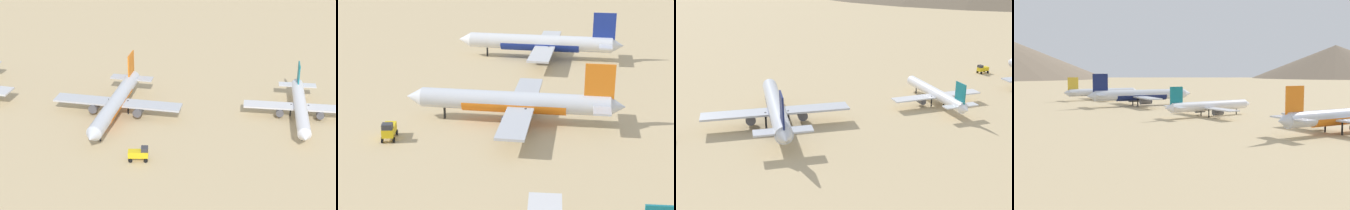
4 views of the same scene
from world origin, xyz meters
The scene contains 6 objects.
ground_plane centered at (0.00, 0.00, 0.00)m, with size 1800.00×1800.00×0.00m, color tan.
parked_jet_1 centered at (12.38, -52.46, 4.59)m, with size 47.85×38.94×13.79m.
parked_jet_2 centered at (-1.53, 0.16, 3.99)m, with size 41.00×33.49×11.84m.
parked_jet_3 centered at (-10.35, 56.40, 5.38)m, with size 56.03×45.51×16.16m.
parked_jet_4 centered at (-18.46, 105.65, 4.62)m, with size 47.52×38.80×13.72m.
desert_hill_2 centered at (620.99, 560.56, 36.93)m, with size 371.05×371.05×73.85m, color #7A6854.
Camera 4 is at (-76.51, -139.32, 17.90)m, focal length 43.87 mm.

